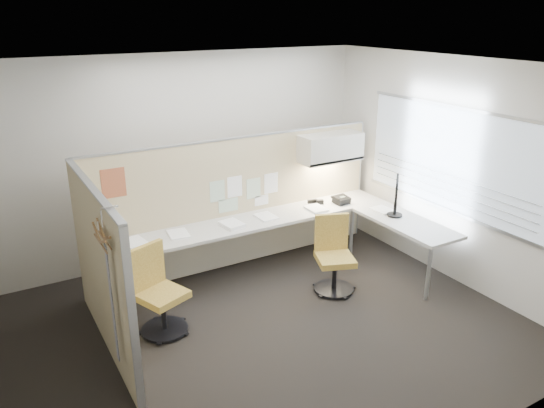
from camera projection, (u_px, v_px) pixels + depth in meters
floor at (260, 330)px, 5.82m from camera, size 5.50×4.50×0.01m
ceiling at (257, 67)px, 4.85m from camera, size 5.50×4.50×0.01m
wall_back at (179, 159)px, 7.16m from camera, size 5.50×0.02×2.80m
wall_front at (422, 314)px, 3.51m from camera, size 5.50×0.02×2.80m
wall_right at (451, 171)px, 6.63m from camera, size 0.02×4.50×2.80m
window_pane at (451, 160)px, 6.57m from camera, size 0.01×2.80×1.30m
partition_back at (237, 203)px, 7.07m from camera, size 4.10×0.06×1.75m
partition_left at (101, 271)px, 5.21m from camera, size 0.06×2.20×1.75m
desk at (280, 228)px, 6.96m from camera, size 4.00×2.07×0.73m
overhead_bin at (331, 147)px, 7.32m from camera, size 0.90×0.36×0.38m
task_light_strip at (330, 162)px, 7.39m from camera, size 0.60×0.06×0.02m
pinned_papers at (244, 191)px, 7.03m from camera, size 1.01×0.00×0.47m
poster at (113, 183)px, 6.10m from camera, size 0.28×0.00×0.35m
chair_left at (158, 293)px, 5.66m from camera, size 0.58×0.59×0.96m
chair_right at (334, 257)px, 6.53m from camera, size 0.56×0.58×0.93m
monitor at (396, 195)px, 6.92m from camera, size 0.36×0.37×0.51m
phone at (341, 200)px, 7.45m from camera, size 0.22×0.21×0.12m
stapler at (312, 201)px, 7.48m from camera, size 0.15×0.07×0.05m
tape_dispenser at (320, 202)px, 7.44m from camera, size 0.12×0.10×0.06m
coat_hook at (104, 250)px, 4.42m from camera, size 0.18×0.48×1.43m
paper_stack_0 at (135, 242)px, 6.17m from camera, size 0.28×0.33×0.03m
paper_stack_1 at (178, 234)px, 6.42m from camera, size 0.26×0.33×0.02m
paper_stack_2 at (232, 224)px, 6.68m from camera, size 0.27×0.33×0.05m
paper_stack_3 at (266, 217)px, 6.97m from camera, size 0.24×0.31×0.02m
paper_stack_4 at (316, 209)px, 7.24m from camera, size 0.24×0.31×0.03m
paper_stack_5 at (383, 210)px, 7.21m from camera, size 0.24×0.31×0.02m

